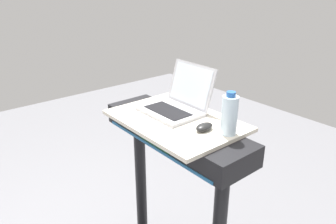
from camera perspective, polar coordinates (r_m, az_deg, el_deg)
desk_board at (r=1.69m, az=1.31°, el=-1.47°), size 0.68×0.47×0.02m
laptop at (r=1.76m, az=1.59°, el=1.67°), size 0.31×0.30×0.24m
computer_mouse at (r=1.56m, az=6.34°, el=-2.60°), size 0.07×0.10×0.03m
water_bottle at (r=1.51m, az=10.66°, el=-0.45°), size 0.08×0.08×0.20m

